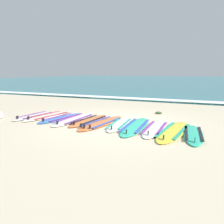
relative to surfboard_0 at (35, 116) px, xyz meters
The scene contains 15 objects.
ground_plane 3.36m from the surfboard_0, ahead, with size 80.00×80.00×0.00m, color beige.
sea 35.87m from the surfboard_0, 84.63° to the left, with size 80.00×60.00×0.10m, color teal.
wave_foam_strip 7.03m from the surfboard_0, 61.50° to the left, with size 80.00×0.92×0.11m, color white.
surfboard_0 is the anchor object (origin of this frame).
surfboard_1 0.52m from the surfboard_0, 20.52° to the left, with size 0.94×2.42×0.18m.
surfboard_2 1.17m from the surfboard_0, ahead, with size 0.90×2.18×0.18m.
surfboard_3 1.74m from the surfboard_0, ahead, with size 0.69×2.48×0.18m.
surfboard_4 2.33m from the surfboard_0, ahead, with size 0.77×2.24×0.18m.
surfboard_5 2.89m from the surfboard_0, ahead, with size 0.96×2.52×0.18m.
surfboard_6 3.49m from the surfboard_0, ahead, with size 0.68×2.10×0.18m.
surfboard_7 4.05m from the surfboard_0, ahead, with size 0.73×2.55×0.18m.
surfboard_8 4.67m from the surfboard_0, ahead, with size 0.57×2.24×0.18m.
surfboard_9 5.23m from the surfboard_0, ahead, with size 0.95×2.65×0.18m.
surfboard_10 5.77m from the surfboard_0, ahead, with size 0.69×2.11×0.18m.
seaweed_clump_near_shoreline 4.92m from the surfboard_0, 28.98° to the left, with size 0.27×0.21×0.09m, color #384723.
Camera 1 is at (2.58, -6.78, 1.74)m, focal length 35.19 mm.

